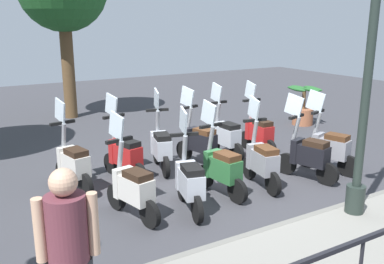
# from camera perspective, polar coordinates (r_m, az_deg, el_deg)

# --- Properties ---
(ground_plane) EXTENTS (28.00, 28.00, 0.00)m
(ground_plane) POSITION_cam_1_polar(r_m,az_deg,el_deg) (7.89, 3.89, -6.18)
(ground_plane) COLOR #38383D
(promenade_walkway) EXTENTS (2.20, 20.00, 0.15)m
(promenade_walkway) POSITION_cam_1_polar(r_m,az_deg,el_deg) (5.80, 22.45, -14.63)
(promenade_walkway) COLOR gray
(promenade_walkway) RESTS_ON ground_plane
(lamp_post_near) EXTENTS (0.26, 0.90, 4.03)m
(lamp_post_near) POSITION_cam_1_polar(r_m,az_deg,el_deg) (6.15, 22.25, 5.33)
(lamp_post_near) COLOR #232D28
(lamp_post_near) RESTS_ON promenade_walkway
(pedestrian_distant) EXTENTS (0.39, 0.48, 1.59)m
(pedestrian_distant) POSITION_cam_1_polar(r_m,az_deg,el_deg) (3.61, -16.14, -14.62)
(pedestrian_distant) COLOR #28282D
(pedestrian_distant) RESTS_ON promenade_walkway
(potted_palm) EXTENTS (1.06, 0.66, 1.05)m
(potted_palm) POSITION_cam_1_polar(r_m,az_deg,el_deg) (12.15, 14.60, 3.02)
(potted_palm) COLOR #9E5B3D
(potted_palm) RESTS_ON ground_plane
(scooter_near_0) EXTENTS (1.20, 0.55, 1.54)m
(scooter_near_0) POSITION_cam_1_polar(r_m,az_deg,el_deg) (8.47, 17.79, -1.96)
(scooter_near_0) COLOR black
(scooter_near_0) RESTS_ON ground_plane
(scooter_near_1) EXTENTS (1.21, 0.53, 1.54)m
(scooter_near_1) POSITION_cam_1_polar(r_m,az_deg,el_deg) (7.94, 15.18, -2.85)
(scooter_near_1) COLOR black
(scooter_near_1) RESTS_ON ground_plane
(scooter_near_2) EXTENTS (1.23, 0.47, 1.54)m
(scooter_near_2) POSITION_cam_1_polar(r_m,az_deg,el_deg) (7.43, 9.24, -3.74)
(scooter_near_2) COLOR black
(scooter_near_2) RESTS_ON ground_plane
(scooter_near_3) EXTENTS (1.23, 0.44, 1.54)m
(scooter_near_3) POSITION_cam_1_polar(r_m,az_deg,el_deg) (7.01, 3.89, -4.72)
(scooter_near_3) COLOR black
(scooter_near_3) RESTS_ON ground_plane
(scooter_near_4) EXTENTS (1.21, 0.52, 1.54)m
(scooter_near_4) POSITION_cam_1_polar(r_m,az_deg,el_deg) (6.42, -0.35, -6.53)
(scooter_near_4) COLOR black
(scooter_near_4) RESTS_ON ground_plane
(scooter_near_5) EXTENTS (1.22, 0.50, 1.54)m
(scooter_near_5) POSITION_cam_1_polar(r_m,az_deg,el_deg) (6.25, -8.00, -7.30)
(scooter_near_5) COLOR black
(scooter_near_5) RESTS_ON ground_plane
(scooter_far_0) EXTENTS (1.23, 0.44, 1.54)m
(scooter_far_0) POSITION_cam_1_polar(r_m,az_deg,el_deg) (9.28, 8.81, 0.03)
(scooter_far_0) COLOR black
(scooter_far_0) RESTS_ON ground_plane
(scooter_far_1) EXTENTS (1.23, 0.44, 1.54)m
(scooter_far_1) POSITION_cam_1_polar(r_m,az_deg,el_deg) (8.94, 4.44, -0.41)
(scooter_far_1) COLOR black
(scooter_far_1) RESTS_ON ground_plane
(scooter_far_2) EXTENTS (1.21, 0.51, 1.54)m
(scooter_far_2) POSITION_cam_1_polar(r_m,az_deg,el_deg) (8.48, 0.95, -1.22)
(scooter_far_2) COLOR black
(scooter_far_2) RESTS_ON ground_plane
(scooter_far_3) EXTENTS (1.21, 0.52, 1.54)m
(scooter_far_3) POSITION_cam_1_polar(r_m,az_deg,el_deg) (8.16, -4.18, -1.88)
(scooter_far_3) COLOR black
(scooter_far_3) RESTS_ON ground_plane
(scooter_far_4) EXTENTS (1.21, 0.51, 1.54)m
(scooter_far_4) POSITION_cam_1_polar(r_m,az_deg,el_deg) (7.77, -9.02, -2.90)
(scooter_far_4) COLOR black
(scooter_far_4) RESTS_ON ground_plane
(scooter_far_5) EXTENTS (1.22, 0.48, 1.54)m
(scooter_far_5) POSITION_cam_1_polar(r_m,az_deg,el_deg) (7.47, -15.61, -4.01)
(scooter_far_5) COLOR black
(scooter_far_5) RESTS_ON ground_plane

